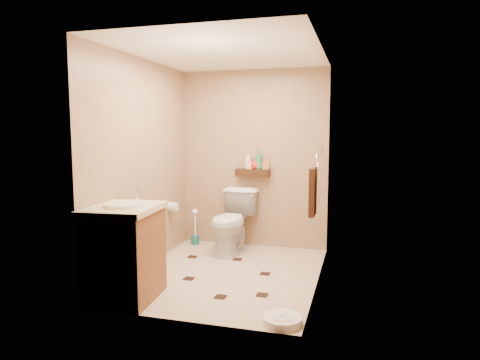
% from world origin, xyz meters
% --- Properties ---
extents(ground, '(2.50, 2.50, 0.00)m').
position_xyz_m(ground, '(0.00, 0.00, 0.00)').
color(ground, beige).
rests_on(ground, ground).
extents(wall_back, '(2.00, 0.04, 2.40)m').
position_xyz_m(wall_back, '(0.00, 1.25, 1.20)').
color(wall_back, tan).
rests_on(wall_back, ground).
extents(wall_front, '(2.00, 0.04, 2.40)m').
position_xyz_m(wall_front, '(0.00, -1.25, 1.20)').
color(wall_front, tan).
rests_on(wall_front, ground).
extents(wall_left, '(0.04, 2.50, 2.40)m').
position_xyz_m(wall_left, '(-1.00, 0.00, 1.20)').
color(wall_left, tan).
rests_on(wall_left, ground).
extents(wall_right, '(0.04, 2.50, 2.40)m').
position_xyz_m(wall_right, '(1.00, 0.00, 1.20)').
color(wall_right, tan).
rests_on(wall_right, ground).
extents(ceiling, '(2.00, 2.50, 0.02)m').
position_xyz_m(ceiling, '(0.00, 0.00, 2.40)').
color(ceiling, white).
rests_on(ceiling, wall_back).
extents(wall_shelf, '(0.46, 0.14, 0.10)m').
position_xyz_m(wall_shelf, '(0.00, 1.17, 1.02)').
color(wall_shelf, '#351D0E').
rests_on(wall_shelf, wall_back).
extents(floor_accents, '(1.24, 1.31, 0.01)m').
position_xyz_m(floor_accents, '(0.02, -0.06, 0.00)').
color(floor_accents, black).
rests_on(floor_accents, ground).
extents(toilet, '(0.55, 0.85, 0.82)m').
position_xyz_m(toilet, '(-0.19, 0.83, 0.41)').
color(toilet, white).
rests_on(toilet, ground).
extents(vanity, '(0.66, 0.78, 1.03)m').
position_xyz_m(vanity, '(-0.70, -0.95, 0.46)').
color(vanity, brown).
rests_on(vanity, ground).
extents(bathroom_scale, '(0.38, 0.38, 0.07)m').
position_xyz_m(bathroom_scale, '(0.82, -1.07, 0.03)').
color(bathroom_scale, white).
rests_on(bathroom_scale, ground).
extents(toilet_brush, '(0.12, 0.12, 0.50)m').
position_xyz_m(toilet_brush, '(-0.80, 1.07, 0.18)').
color(toilet_brush, '#18635F').
rests_on(toilet_brush, ground).
extents(towel_ring, '(0.12, 0.30, 0.76)m').
position_xyz_m(towel_ring, '(0.91, 0.25, 0.95)').
color(towel_ring, silver).
rests_on(towel_ring, wall_right).
extents(toilet_paper, '(0.12, 0.11, 0.12)m').
position_xyz_m(toilet_paper, '(-0.94, 0.65, 0.60)').
color(toilet_paper, white).
rests_on(toilet_paper, wall_left).
extents(bottle_a, '(0.11, 0.11, 0.24)m').
position_xyz_m(bottle_a, '(-0.06, 1.17, 1.19)').
color(bottle_a, beige).
rests_on(bottle_a, wall_shelf).
extents(bottle_b, '(0.09, 0.09, 0.15)m').
position_xyz_m(bottle_b, '(-0.04, 1.17, 1.15)').
color(bottle_b, '#FFA935').
rests_on(bottle_b, wall_shelf).
extents(bottle_c, '(0.17, 0.17, 0.16)m').
position_xyz_m(bottle_c, '(0.04, 1.17, 1.15)').
color(bottle_c, red).
rests_on(bottle_c, wall_shelf).
extents(bottle_d, '(0.14, 0.14, 0.26)m').
position_xyz_m(bottle_d, '(0.08, 1.17, 1.20)').
color(bottle_d, '#2D8747').
rests_on(bottle_d, wall_shelf).
extents(bottle_e, '(0.10, 0.10, 0.16)m').
position_xyz_m(bottle_e, '(0.18, 1.17, 1.15)').
color(bottle_e, '#D38E46').
rests_on(bottle_e, wall_shelf).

